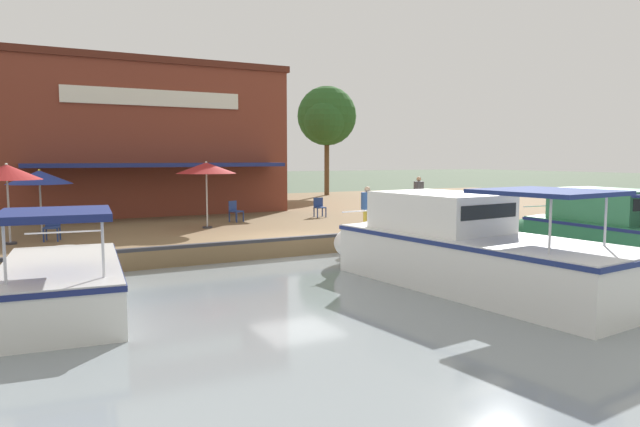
{
  "coord_description": "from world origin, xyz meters",
  "views": [
    {
      "loc": [
        16.12,
        -7.79,
        3.19
      ],
      "look_at": [
        -1.0,
        1.35,
        1.3
      ],
      "focal_mm": 32.0,
      "sensor_mm": 36.0,
      "label": 1
    }
  ],
  "objects_px": {
    "cafe_chair_back_row_seat": "(319,206)",
    "person_at_quay_edge": "(367,203)",
    "tree_behind_restaurant": "(135,132)",
    "patio_umbrella_mid_patio_left": "(206,168)",
    "motorboat_fourth_along": "(616,229)",
    "person_near_entrance": "(419,190)",
    "motorboat_second_along": "(63,278)",
    "cafe_chair_facing_river": "(235,210)",
    "cafe_chair_beside_entrance": "(52,226)",
    "tree_upstream_bank": "(326,117)",
    "waterfront_restaurant": "(136,140)",
    "patio_umbrella_near_quay_edge": "(7,172)",
    "motorboat_nearest_quay": "(450,249)",
    "patio_umbrella_far_corner": "(39,177)"
  },
  "relations": [
    {
      "from": "patio_umbrella_mid_patio_left",
      "to": "patio_umbrella_far_corner",
      "type": "xyz_separation_m",
      "value": [
        -1.08,
        -5.49,
        -0.28
      ]
    },
    {
      "from": "cafe_chair_beside_entrance",
      "to": "patio_umbrella_mid_patio_left",
      "type": "bearing_deg",
      "value": 99.38
    },
    {
      "from": "patio_umbrella_mid_patio_left",
      "to": "person_at_quay_edge",
      "type": "bearing_deg",
      "value": 53.57
    },
    {
      "from": "person_near_entrance",
      "to": "motorboat_second_along",
      "type": "relative_size",
      "value": 0.28
    },
    {
      "from": "waterfront_restaurant",
      "to": "tree_upstream_bank",
      "type": "bearing_deg",
      "value": 109.22
    },
    {
      "from": "patio_umbrella_near_quay_edge",
      "to": "cafe_chair_back_row_seat",
      "type": "height_order",
      "value": "patio_umbrella_near_quay_edge"
    },
    {
      "from": "waterfront_restaurant",
      "to": "motorboat_second_along",
      "type": "height_order",
      "value": "waterfront_restaurant"
    },
    {
      "from": "motorboat_nearest_quay",
      "to": "motorboat_second_along",
      "type": "height_order",
      "value": "motorboat_nearest_quay"
    },
    {
      "from": "patio_umbrella_near_quay_edge",
      "to": "tree_upstream_bank",
      "type": "height_order",
      "value": "tree_upstream_bank"
    },
    {
      "from": "waterfront_restaurant",
      "to": "cafe_chair_facing_river",
      "type": "bearing_deg",
      "value": 16.52
    },
    {
      "from": "patio_umbrella_mid_patio_left",
      "to": "cafe_chair_back_row_seat",
      "type": "relative_size",
      "value": 2.91
    },
    {
      "from": "cafe_chair_back_row_seat",
      "to": "motorboat_second_along",
      "type": "height_order",
      "value": "motorboat_second_along"
    },
    {
      "from": "waterfront_restaurant",
      "to": "patio_umbrella_far_corner",
      "type": "bearing_deg",
      "value": -29.25
    },
    {
      "from": "motorboat_fourth_along",
      "to": "cafe_chair_back_row_seat",
      "type": "bearing_deg",
      "value": -150.7
    },
    {
      "from": "patio_umbrella_mid_patio_left",
      "to": "motorboat_fourth_along",
      "type": "height_order",
      "value": "patio_umbrella_mid_patio_left"
    },
    {
      "from": "cafe_chair_back_row_seat",
      "to": "waterfront_restaurant",
      "type": "bearing_deg",
      "value": -141.68
    },
    {
      "from": "cafe_chair_facing_river",
      "to": "tree_upstream_bank",
      "type": "distance_m",
      "value": 17.71
    },
    {
      "from": "cafe_chair_back_row_seat",
      "to": "tree_behind_restaurant",
      "type": "relative_size",
      "value": 0.14
    },
    {
      "from": "waterfront_restaurant",
      "to": "patio_umbrella_near_quay_edge",
      "type": "xyz_separation_m",
      "value": [
        10.63,
        -5.7,
        -1.33
      ]
    },
    {
      "from": "motorboat_fourth_along",
      "to": "tree_behind_restaurant",
      "type": "height_order",
      "value": "tree_behind_restaurant"
    },
    {
      "from": "motorboat_second_along",
      "to": "tree_upstream_bank",
      "type": "relative_size",
      "value": 0.81
    },
    {
      "from": "motorboat_fourth_along",
      "to": "tree_behind_restaurant",
      "type": "bearing_deg",
      "value": -151.81
    },
    {
      "from": "person_near_entrance",
      "to": "cafe_chair_beside_entrance",
      "type": "bearing_deg",
      "value": -82.65
    },
    {
      "from": "patio_umbrella_mid_patio_left",
      "to": "patio_umbrella_near_quay_edge",
      "type": "height_order",
      "value": "patio_umbrella_mid_patio_left"
    },
    {
      "from": "patio_umbrella_far_corner",
      "to": "cafe_chair_beside_entrance",
      "type": "xyz_separation_m",
      "value": [
        1.95,
        0.23,
        -1.47
      ]
    },
    {
      "from": "patio_umbrella_far_corner",
      "to": "tree_upstream_bank",
      "type": "distance_m",
      "value": 22.92
    },
    {
      "from": "cafe_chair_facing_river",
      "to": "person_at_quay_edge",
      "type": "distance_m",
      "value": 5.99
    },
    {
      "from": "cafe_chair_beside_entrance",
      "to": "motorboat_second_along",
      "type": "bearing_deg",
      "value": -1.41
    },
    {
      "from": "tree_behind_restaurant",
      "to": "motorboat_fourth_along",
      "type": "bearing_deg",
      "value": 28.19
    },
    {
      "from": "cafe_chair_back_row_seat",
      "to": "person_at_quay_edge",
      "type": "relative_size",
      "value": 0.53
    },
    {
      "from": "waterfront_restaurant",
      "to": "motorboat_second_along",
      "type": "distance_m",
      "value": 18.05
    },
    {
      "from": "cafe_chair_back_row_seat",
      "to": "tree_upstream_bank",
      "type": "xyz_separation_m",
      "value": [
        -12.73,
        7.32,
        4.91
      ]
    },
    {
      "from": "tree_upstream_bank",
      "to": "cafe_chair_facing_river",
      "type": "bearing_deg",
      "value": -41.39
    },
    {
      "from": "cafe_chair_beside_entrance",
      "to": "person_at_quay_edge",
      "type": "distance_m",
      "value": 10.39
    },
    {
      "from": "cafe_chair_facing_river",
      "to": "tree_upstream_bank",
      "type": "xyz_separation_m",
      "value": [
        -12.77,
        11.25,
        4.91
      ]
    },
    {
      "from": "cafe_chair_back_row_seat",
      "to": "person_near_entrance",
      "type": "height_order",
      "value": "person_near_entrance"
    },
    {
      "from": "cafe_chair_facing_river",
      "to": "patio_umbrella_near_quay_edge",
      "type": "bearing_deg",
      "value": -72.04
    },
    {
      "from": "cafe_chair_beside_entrance",
      "to": "tree_upstream_bank",
      "type": "bearing_deg",
      "value": 129.92
    },
    {
      "from": "tree_upstream_bank",
      "to": "tree_behind_restaurant",
      "type": "relative_size",
      "value": 1.29
    },
    {
      "from": "person_at_quay_edge",
      "to": "tree_behind_restaurant",
      "type": "bearing_deg",
      "value": -163.1
    },
    {
      "from": "patio_umbrella_far_corner",
      "to": "motorboat_second_along",
      "type": "xyz_separation_m",
      "value": [
        8.6,
        0.06,
        -1.88
      ]
    },
    {
      "from": "motorboat_second_along",
      "to": "tree_behind_restaurant",
      "type": "height_order",
      "value": "tree_behind_restaurant"
    },
    {
      "from": "motorboat_nearest_quay",
      "to": "person_at_quay_edge",
      "type": "bearing_deg",
      "value": 166.57
    },
    {
      "from": "motorboat_second_along",
      "to": "tree_upstream_bank",
      "type": "distance_m",
      "value": 29.0
    },
    {
      "from": "cafe_chair_back_row_seat",
      "to": "tree_behind_restaurant",
      "type": "bearing_deg",
      "value": -152.84
    },
    {
      "from": "cafe_chair_beside_entrance",
      "to": "cafe_chair_facing_river",
      "type": "bearing_deg",
      "value": 109.37
    },
    {
      "from": "tree_upstream_bank",
      "to": "motorboat_second_along",
      "type": "bearing_deg",
      "value": -39.98
    },
    {
      "from": "waterfront_restaurant",
      "to": "cafe_chair_back_row_seat",
      "type": "height_order",
      "value": "waterfront_restaurant"
    },
    {
      "from": "patio_umbrella_far_corner",
      "to": "person_at_quay_edge",
      "type": "distance_m",
      "value": 11.29
    },
    {
      "from": "motorboat_nearest_quay",
      "to": "motorboat_fourth_along",
      "type": "distance_m",
      "value": 8.04
    }
  ]
}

